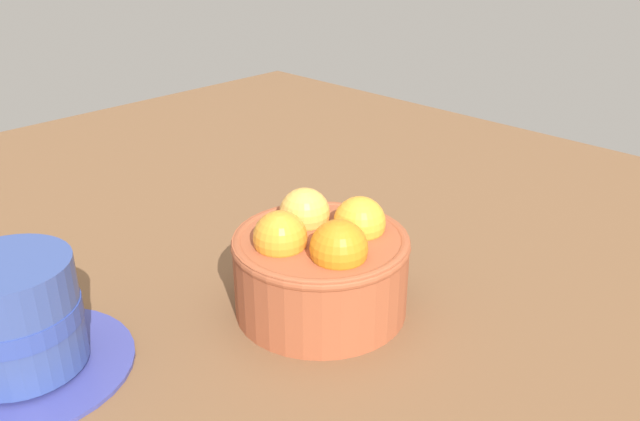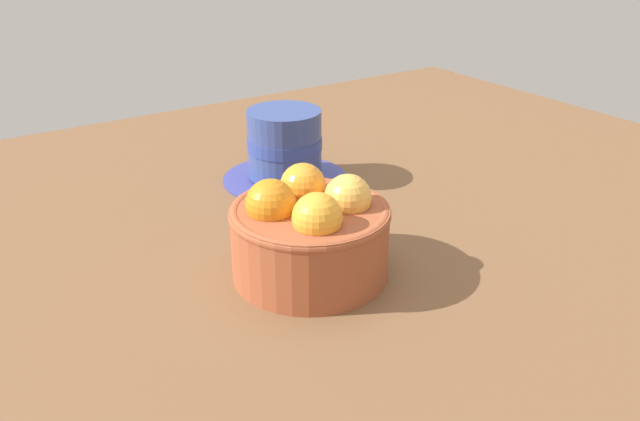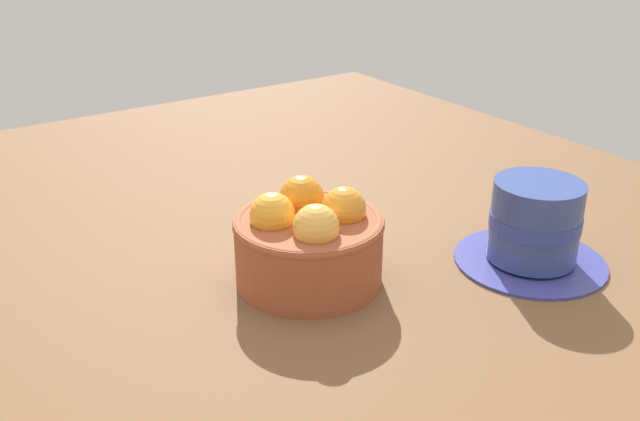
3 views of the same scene
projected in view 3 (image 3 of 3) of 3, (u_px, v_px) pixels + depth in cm
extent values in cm
cube|color=brown|center=(309.00, 301.00, 67.47)|extent=(127.93, 107.31, 4.43)
cylinder|color=#9E4C2D|center=(309.00, 250.00, 65.25)|extent=(13.51, 13.51, 6.36)
torus|color=#9E4C2D|center=(309.00, 223.00, 64.11)|extent=(13.71, 13.71, 1.00)
sphere|color=#F4AE48|center=(316.00, 227.00, 60.77)|extent=(4.07, 4.07, 4.07)
sphere|color=orange|center=(344.00, 209.00, 64.29)|extent=(4.06, 4.06, 4.06)
sphere|color=orange|center=(302.00, 198.00, 66.58)|extent=(4.23, 4.23, 4.23)
sphere|color=orange|center=(272.00, 215.00, 63.05)|extent=(4.07, 4.07, 4.07)
cylinder|color=#3B4091|center=(530.00, 260.00, 69.64)|extent=(14.58, 14.58, 0.60)
cylinder|color=#33478C|center=(535.00, 221.00, 67.91)|extent=(8.47, 8.47, 7.81)
cylinder|color=#2D4299|center=(535.00, 220.00, 67.91)|extent=(8.63, 8.63, 1.41)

